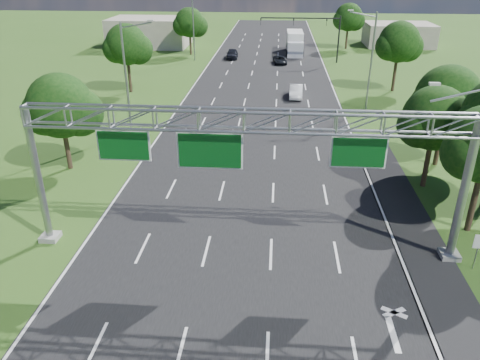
# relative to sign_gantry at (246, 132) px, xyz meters

# --- Properties ---
(ground) EXTENTS (220.00, 220.00, 0.00)m
(ground) POSITION_rel_sign_gantry_xyz_m (-0.33, 18.00, -6.89)
(ground) COLOR #2E5419
(ground) RESTS_ON ground
(road) EXTENTS (18.00, 180.00, 0.02)m
(road) POSITION_rel_sign_gantry_xyz_m (-0.33, 18.00, -6.89)
(road) COLOR black
(road) RESTS_ON ground
(road_flare) EXTENTS (3.00, 30.00, 0.02)m
(road_flare) POSITION_rel_sign_gantry_xyz_m (9.87, 2.00, -6.89)
(road_flare) COLOR black
(road_flare) RESTS_ON ground
(sign_gantry) EXTENTS (23.50, 1.00, 9.56)m
(sign_gantry) POSITION_rel_sign_gantry_xyz_m (0.00, 0.00, 0.00)
(sign_gantry) COLOR gray
(sign_gantry) RESTS_ON ground
(regulatory_sign) EXTENTS (0.60, 0.08, 2.10)m
(regulatory_sign) POSITION_rel_sign_gantry_xyz_m (12.07, -1.02, -5.38)
(regulatory_sign) COLOR gray
(regulatory_sign) RESTS_ON ground
(traffic_signal) EXTENTS (12.21, 0.24, 7.00)m
(traffic_signal) POSITION_rel_sign_gantry_xyz_m (7.15, 53.00, -1.72)
(traffic_signal) COLOR black
(traffic_signal) RESTS_ON ground
(streetlight_l_near) EXTENTS (2.97, 0.22, 10.16)m
(streetlight_l_near) POSITION_rel_sign_gantry_xyz_m (-11.63, 18.00, -1.31)
(streetlight_l_near) COLOR gray
(streetlight_l_near) RESTS_ON ground
(streetlight_l_far) EXTENTS (2.97, 0.22, 10.16)m
(streetlight_l_far) POSITION_rel_sign_gantry_xyz_m (-11.63, 53.00, -1.31)
(streetlight_l_far) COLOR gray
(streetlight_l_far) RESTS_ON ground
(streetlight_r_mid) EXTENTS (2.97, 0.22, 10.16)m
(streetlight_r_mid) POSITION_rel_sign_gantry_xyz_m (10.97, 28.00, -1.31)
(streetlight_r_mid) COLOR gray
(streetlight_r_mid) RESTS_ON ground
(tree_verge_la) EXTENTS (5.76, 4.80, 7.40)m
(tree_verge_la) POSITION_rel_sign_gantry_xyz_m (-14.25, 10.04, -2.13)
(tree_verge_la) COLOR #2D2116
(tree_verge_la) RESTS_ON ground
(tree_verge_lb) EXTENTS (5.76, 4.80, 8.06)m
(tree_verge_lb) POSITION_rel_sign_gantry_xyz_m (-16.25, 33.04, -1.48)
(tree_verge_lb) COLOR #2D2116
(tree_verge_lb) RESTS_ON ground
(tree_verge_lc) EXTENTS (5.76, 4.80, 7.62)m
(tree_verge_lc) POSITION_rel_sign_gantry_xyz_m (-13.25, 58.04, -1.92)
(tree_verge_lc) COLOR #2D2116
(tree_verge_lc) RESTS_ON ground
(tree_verge_rd) EXTENTS (5.76, 4.80, 8.28)m
(tree_verge_rd) POSITION_rel_sign_gantry_xyz_m (15.75, 36.04, -1.26)
(tree_verge_rd) COLOR #2D2116
(tree_verge_rd) RESTS_ON ground
(tree_verge_re) EXTENTS (5.76, 4.80, 7.84)m
(tree_verge_re) POSITION_rel_sign_gantry_xyz_m (13.75, 66.04, -1.70)
(tree_verge_re) COLOR #2D2116
(tree_verge_re) RESTS_ON ground
(building_left) EXTENTS (14.00, 10.00, 5.00)m
(building_left) POSITION_rel_sign_gantry_xyz_m (-22.33, 66.00, -4.39)
(building_left) COLOR gray
(building_left) RESTS_ON ground
(building_right) EXTENTS (12.00, 9.00, 4.00)m
(building_right) POSITION_rel_sign_gantry_xyz_m (23.67, 70.00, -4.89)
(building_right) COLOR gray
(building_right) RESTS_ON ground
(car_queue_b) EXTENTS (2.33, 4.25, 1.13)m
(car_queue_b) POSITION_rel_sign_gantry_xyz_m (1.81, 51.50, -6.33)
(car_queue_b) COLOR black
(car_queue_b) RESTS_ON ground
(car_queue_c) EXTENTS (1.97, 4.51, 1.51)m
(car_queue_c) POSITION_rel_sign_gantry_xyz_m (-5.99, 55.06, -6.13)
(car_queue_c) COLOR black
(car_queue_c) RESTS_ON ground
(car_queue_d) EXTENTS (1.64, 4.31, 1.40)m
(car_queue_d) POSITION_rel_sign_gantry_xyz_m (3.71, 32.06, -6.19)
(car_queue_d) COLOR silver
(car_queue_d) RESTS_ON ground
(box_truck) EXTENTS (2.82, 9.22, 3.49)m
(box_truck) POSITION_rel_sign_gantry_xyz_m (4.27, 60.84, -5.22)
(box_truck) COLOR silver
(box_truck) RESTS_ON ground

